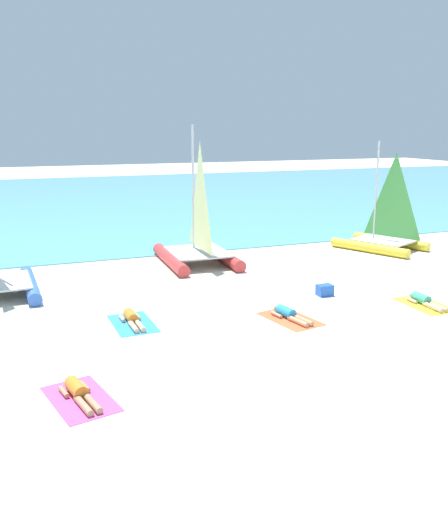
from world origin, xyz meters
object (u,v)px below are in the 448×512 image
Objects in this scene: sunbather_center_right at (289,314)px; towel_rightmost at (425,305)px; towel_leftmost at (80,399)px; towel_center_left at (133,324)px; cooler_box at (325,290)px; sunbather_center_left at (132,319)px; towel_center_right at (290,319)px; sunbather_rightmost at (424,300)px; sailboat_red at (197,244)px; sailboat_yellow at (383,234)px; sunbather_leftmost at (79,392)px.

sunbather_center_right is 4.53m from towel_rightmost.
towel_leftmost and towel_center_left have the same top height.
towel_leftmost is at bearing -152.28° from cooler_box.
sunbather_center_left is 0.82× the size of towel_center_right.
towel_center_left is 1.00× the size of towel_center_right.
sunbather_rightmost is (8.78, -1.56, 0.13)m from towel_center_left.
towel_leftmost is 1.00× the size of towel_center_left.
sailboat_red is 2.87× the size of towel_center_right.
sunbather_rightmost is (4.49, -0.31, 0.13)m from towel_center_right.
sailboat_yellow is 3.06× the size of sunbather_center_left.
sailboat_yellow is (8.57, -0.49, -0.10)m from sailboat_red.
sailboat_red reaches higher than towel_leftmost.
towel_center_left is at bearing 169.50° from towel_rightmost.
sunbather_center_left is (-3.96, -5.96, -0.68)m from sailboat_red.
towel_center_right is at bearing -85.33° from sailboat_red.
sunbather_leftmost is (-0.01, 0.07, 0.13)m from towel_leftmost.
sailboat_yellow is at bearing 21.98° from sunbather_center_left.
sunbather_leftmost and sunbather_center_left have the same top height.
sailboat_red is 7.25m from towel_center_left.
sunbather_rightmost reaches higher than towel_rightmost.
sunbather_center_right reaches higher than towel_center_left.
towel_center_left is 1.22× the size of sunbather_rightmost.
sailboat_yellow is 2.52× the size of towel_leftmost.
towel_leftmost is 1.00× the size of towel_center_right.
sunbather_center_left and sunbather_center_right have the same top height.
sunbather_center_left is 1.00× the size of sunbather_rightmost.
sailboat_red is 11.61m from sunbather_leftmost.
sunbather_center_left is at bearing 170.53° from sunbather_rightmost.
cooler_box reaches higher than sunbather_center_left.
sunbather_rightmost reaches higher than towel_leftmost.
sunbather_leftmost is 6.81m from towel_center_right.
sailboat_yellow is 2.52× the size of towel_rightmost.
sunbather_leftmost is at bearing -116.42° from towel_center_left.
towel_leftmost is 10.99m from towel_rightmost.
sailboat_yellow is at bearing 28.04° from sunbather_center_right.
sailboat_yellow reaches higher than sunbather_center_left.
sunbather_center_right is (-0.01, 0.07, 0.13)m from towel_center_right.
towel_center_right is 1.22× the size of sunbather_rightmost.
sunbather_center_left is 6.43m from cooler_box.
sailboat_red reaches higher than towel_rightmost.
towel_rightmost is 0.14m from sunbather_rightmost.
sunbather_center_left is 0.82× the size of towel_rightmost.
towel_rightmost is (8.78, -1.63, 0.00)m from towel_center_left.
sunbather_center_left is 4.49m from towel_center_right.
sunbather_leftmost reaches higher than towel_center_left.
sailboat_yellow is at bearing 20.83° from sunbather_leftmost.
towel_leftmost is 4.46m from towel_center_left.
sunbather_center_right is at bearing 101.16° from towel_center_right.
sunbather_center_right reaches higher than towel_rightmost.
sailboat_yellow is at bearing 23.85° from towel_center_left.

